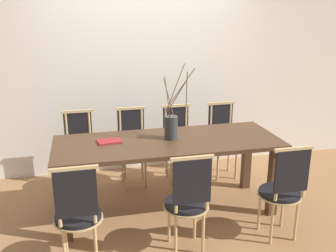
# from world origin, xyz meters

# --- Properties ---
(ground_plane) EXTENTS (16.00, 16.00, 0.00)m
(ground_plane) POSITION_xyz_m (0.00, 0.00, 0.00)
(ground_plane) COLOR #9E7047
(wall_rear) EXTENTS (12.00, 0.06, 3.20)m
(wall_rear) POSITION_xyz_m (0.00, 1.24, 1.60)
(wall_rear) COLOR white
(wall_rear) RESTS_ON ground_plane
(dining_table) EXTENTS (2.25, 0.84, 0.78)m
(dining_table) POSITION_xyz_m (0.00, 0.00, 0.66)
(dining_table) COLOR #4C3321
(dining_table) RESTS_ON ground_plane
(chair_near_leftend) EXTENTS (0.39, 0.39, 0.93)m
(chair_near_leftend) POSITION_xyz_m (-0.90, -0.73, 0.50)
(chair_near_leftend) COLOR black
(chair_near_leftend) RESTS_ON ground_plane
(chair_near_left) EXTENTS (0.39, 0.39, 0.93)m
(chair_near_left) POSITION_xyz_m (-0.00, -0.73, 0.50)
(chair_near_left) COLOR black
(chair_near_left) RESTS_ON ground_plane
(chair_near_center) EXTENTS (0.39, 0.39, 0.93)m
(chair_near_center) POSITION_xyz_m (0.88, -0.73, 0.50)
(chair_near_center) COLOR black
(chair_near_center) RESTS_ON ground_plane
(chair_far_leftend) EXTENTS (0.39, 0.39, 0.93)m
(chair_far_leftend) POSITION_xyz_m (-0.88, 0.73, 0.50)
(chair_far_leftend) COLOR black
(chair_far_leftend) RESTS_ON ground_plane
(chair_far_left) EXTENTS (0.39, 0.39, 0.93)m
(chair_far_left) POSITION_xyz_m (-0.26, 0.73, 0.50)
(chair_far_left) COLOR black
(chair_far_left) RESTS_ON ground_plane
(chair_far_center) EXTENTS (0.39, 0.39, 0.93)m
(chair_far_center) POSITION_xyz_m (0.29, 0.73, 0.50)
(chair_far_center) COLOR black
(chair_far_center) RESTS_ON ground_plane
(chair_far_right) EXTENTS (0.39, 0.39, 0.93)m
(chair_far_right) POSITION_xyz_m (0.88, 0.73, 0.50)
(chair_far_right) COLOR black
(chair_far_right) RESTS_ON ground_plane
(vase_centerpiece) EXTENTS (0.33, 0.43, 0.75)m
(vase_centerpiece) POSITION_xyz_m (0.04, 0.04, 0.91)
(vase_centerpiece) COLOR #33383D
(vase_centerpiece) RESTS_ON dining_table
(book_stack) EXTENTS (0.24, 0.17, 0.02)m
(book_stack) POSITION_xyz_m (-0.57, 0.08, 0.79)
(book_stack) COLOR maroon
(book_stack) RESTS_ON dining_table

